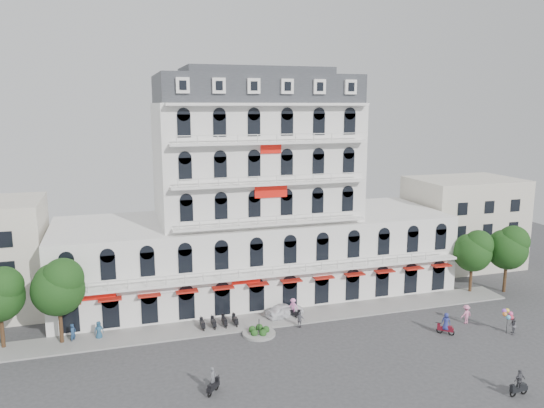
{
  "coord_description": "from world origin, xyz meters",
  "views": [
    {
      "loc": [
        -15.83,
        -40.08,
        21.86
      ],
      "look_at": [
        -0.46,
        10.0,
        11.98
      ],
      "focal_mm": 35.0,
      "sensor_mm": 36.0,
      "label": 1
    }
  ],
  "objects_px": {
    "parked_car": "(285,310)",
    "rider_northeast": "(519,383)",
    "rider_east": "(446,324)",
    "rider_center": "(293,308)",
    "rider_west": "(213,382)",
    "balloon_vendor": "(511,322)"
  },
  "relations": [
    {
      "from": "parked_car",
      "to": "rider_northeast",
      "type": "distance_m",
      "value": 23.21
    },
    {
      "from": "rider_east",
      "to": "rider_northeast",
      "type": "height_order",
      "value": "rider_east"
    },
    {
      "from": "parked_car",
      "to": "rider_west",
      "type": "xyz_separation_m",
      "value": [
        -9.99,
        -12.6,
        0.27
      ]
    },
    {
      "from": "rider_center",
      "to": "rider_northeast",
      "type": "bearing_deg",
      "value": -18.45
    },
    {
      "from": "rider_center",
      "to": "balloon_vendor",
      "type": "bearing_deg",
      "value": 12.9
    },
    {
      "from": "parked_car",
      "to": "balloon_vendor",
      "type": "height_order",
      "value": "balloon_vendor"
    },
    {
      "from": "parked_car",
      "to": "rider_east",
      "type": "distance_m",
      "value": 16.02
    },
    {
      "from": "parked_car",
      "to": "rider_northeast",
      "type": "height_order",
      "value": "rider_northeast"
    },
    {
      "from": "rider_northeast",
      "to": "rider_center",
      "type": "height_order",
      "value": "rider_center"
    },
    {
      "from": "parked_car",
      "to": "rider_center",
      "type": "height_order",
      "value": "rider_center"
    },
    {
      "from": "parked_car",
      "to": "rider_northeast",
      "type": "bearing_deg",
      "value": -164.36
    },
    {
      "from": "rider_northeast",
      "to": "rider_west",
      "type": "bearing_deg",
      "value": -22.16
    },
    {
      "from": "rider_east",
      "to": "rider_center",
      "type": "xyz_separation_m",
      "value": [
        -12.79,
        8.0,
        0.06
      ]
    },
    {
      "from": "parked_car",
      "to": "rider_east",
      "type": "xyz_separation_m",
      "value": [
        13.46,
        -8.68,
        0.38
      ]
    },
    {
      "from": "rider_northeast",
      "to": "parked_car",
      "type": "bearing_deg",
      "value": -62.57
    },
    {
      "from": "rider_northeast",
      "to": "balloon_vendor",
      "type": "distance_m",
      "value": 11.8
    },
    {
      "from": "rider_east",
      "to": "balloon_vendor",
      "type": "bearing_deg",
      "value": -153.26
    },
    {
      "from": "rider_east",
      "to": "rider_northeast",
      "type": "xyz_separation_m",
      "value": [
        -1.24,
        -11.05,
        -0.05
      ]
    },
    {
      "from": "parked_car",
      "to": "rider_northeast",
      "type": "xyz_separation_m",
      "value": [
        12.22,
        -19.74,
        0.33
      ]
    },
    {
      "from": "rider_northeast",
      "to": "rider_center",
      "type": "distance_m",
      "value": 22.28
    },
    {
      "from": "rider_east",
      "to": "balloon_vendor",
      "type": "relative_size",
      "value": 0.89
    },
    {
      "from": "rider_west",
      "to": "rider_northeast",
      "type": "height_order",
      "value": "rider_west"
    }
  ]
}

